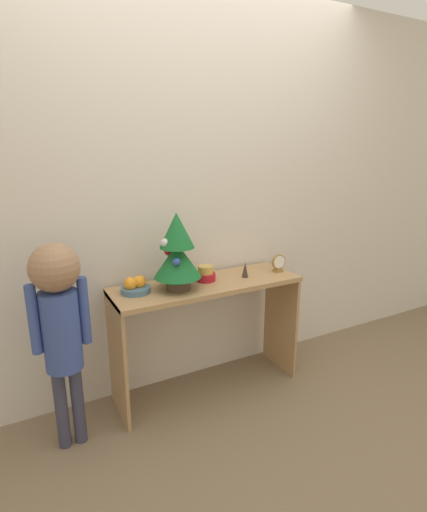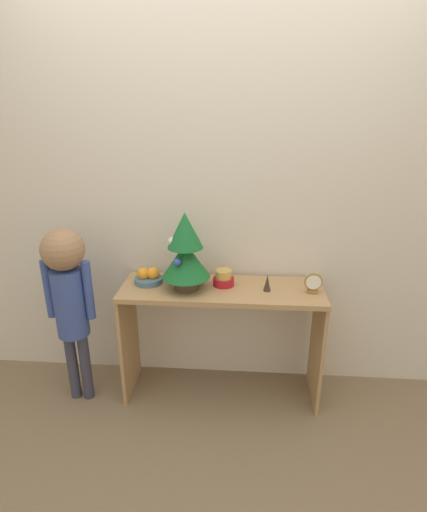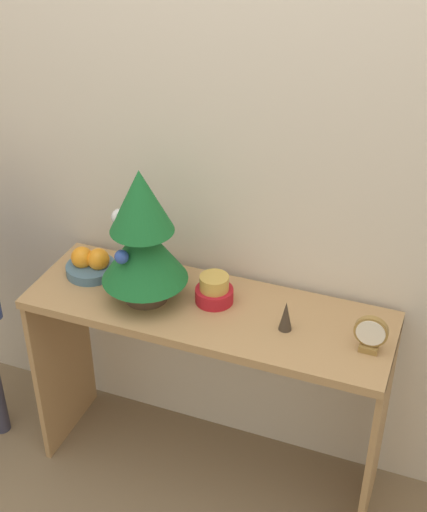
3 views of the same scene
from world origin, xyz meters
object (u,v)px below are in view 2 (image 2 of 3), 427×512
object	(u,v)px
singing_bowl	(224,279)
figurine	(267,283)
mini_tree	(185,251)
desk_clock	(313,283)
child_figure	(68,289)
fruit_bowl	(149,277)

from	to	relation	value
singing_bowl	figurine	bearing A→B (deg)	-12.95
mini_tree	desk_clock	size ratio (longest dim) A/B	3.80
child_figure	figurine	bearing A→B (deg)	4.59
singing_bowl	child_figure	xyz separation A→B (m)	(-0.89, -0.15, -0.03)
mini_tree	fruit_bowl	bearing A→B (deg)	164.96
fruit_bowl	mini_tree	bearing A→B (deg)	-15.04
mini_tree	child_figure	bearing A→B (deg)	-172.45
mini_tree	singing_bowl	size ratio (longest dim) A/B	3.69
child_figure	singing_bowl	bearing A→B (deg)	9.60
fruit_bowl	singing_bowl	world-z (taller)	same
fruit_bowl	desk_clock	xyz separation A→B (m)	(0.97, -0.07, 0.02)
fruit_bowl	child_figure	size ratio (longest dim) A/B	0.15
desk_clock	child_figure	world-z (taller)	child_figure
child_figure	mini_tree	bearing A→B (deg)	7.55
singing_bowl	figurine	size ratio (longest dim) A/B	1.23
desk_clock	child_figure	distance (m)	1.40
fruit_bowl	desk_clock	world-z (taller)	desk_clock
singing_bowl	child_figure	distance (m)	0.90
fruit_bowl	figurine	xyz separation A→B (m)	(0.71, -0.06, 0.01)
mini_tree	figurine	xyz separation A→B (m)	(0.47, 0.00, -0.18)
mini_tree	desk_clock	bearing A→B (deg)	-0.55
mini_tree	child_figure	distance (m)	0.71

